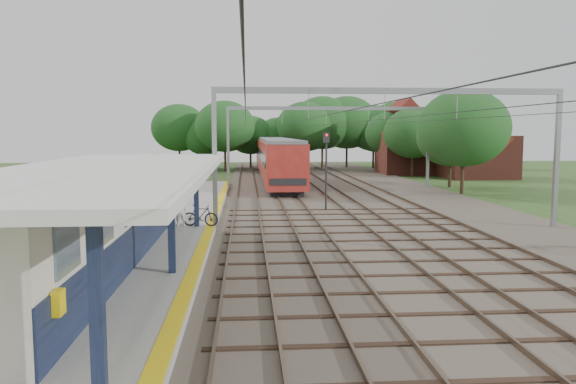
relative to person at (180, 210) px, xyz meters
name	(u,v)px	position (x,y,z in m)	size (l,w,h in m)	color
ground	(403,349)	(6.68, -15.00, -1.15)	(160.00, 160.00, 0.00)	#2D4C1E
ballast_bed	(345,196)	(10.68, 15.00, -1.10)	(18.00, 90.00, 0.10)	#473D33
platform	(160,234)	(-0.82, -1.00, -0.98)	(5.00, 52.00, 0.35)	gray
yellow_stripe	(209,229)	(1.43, -1.00, -0.80)	(0.45, 52.00, 0.01)	yellow
station_building	(85,217)	(-2.20, -8.00, 0.89)	(3.41, 18.00, 3.40)	beige
canopy	(110,171)	(-1.09, -9.00, 2.49)	(6.40, 20.00, 3.44)	#101934
rail_tracks	(313,194)	(8.18, 15.00, -0.98)	(11.80, 88.00, 0.15)	brown
catenary_system	(349,122)	(10.07, 10.28, 4.36)	(17.22, 88.00, 7.00)	gray
tree_band	(306,132)	(10.52, 42.12, 3.77)	(31.72, 30.88, 8.82)	#382619
house_near	(478,150)	(27.68, 31.00, 1.83)	(7.00, 6.12, 7.89)	brown
house_far	(415,146)	(22.68, 37.00, 2.08)	(8.00, 6.12, 8.66)	brown
person	(180,210)	(0.00, 0.00, 0.00)	(0.59, 0.39, 1.61)	silver
bicycle	(200,215)	(0.96, 0.00, -0.28)	(0.49, 1.74, 1.05)	black
train	(274,156)	(6.18, 32.85, 1.15)	(3.17, 39.43, 4.14)	black
signal_post	(326,160)	(8.03, 6.81, 2.02)	(0.37, 0.31, 4.85)	black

